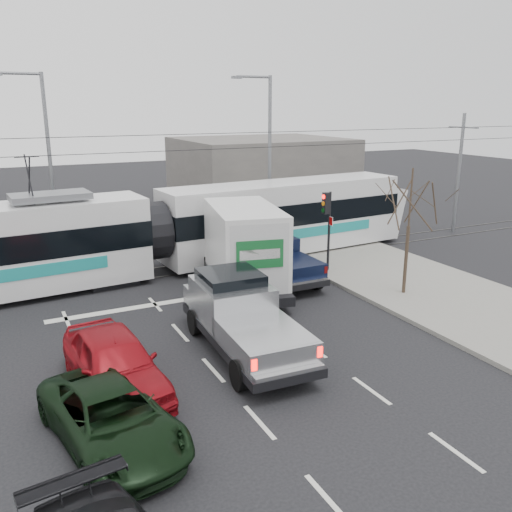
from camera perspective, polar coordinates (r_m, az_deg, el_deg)
name	(u,v)px	position (r m, az deg, el deg)	size (l,w,h in m)	color
ground	(265,358)	(16.82, 0.94, -10.73)	(120.00, 120.00, 0.00)	black
sidewalk_right	(477,309)	(22.08, 22.27, -5.14)	(6.00, 60.00, 0.15)	gray
rails	(166,271)	(25.50, -9.42, -1.57)	(60.00, 1.60, 0.03)	#33302D
building_right	(261,171)	(42.19, 0.49, 8.90)	(12.00, 10.00, 5.00)	slate
bare_tree	(410,203)	(21.84, 15.94, 5.36)	(2.40, 2.40, 5.00)	#47382B
traffic_signal	(327,214)	(24.44, 7.51, 4.36)	(0.44, 0.44, 3.60)	black
street_lamp_near	(267,148)	(30.95, 1.14, 11.29)	(2.38, 0.25, 9.00)	slate
street_lamp_far	(45,153)	(29.60, -21.30, 10.05)	(2.38, 0.25, 9.00)	slate
catenary	(162,188)	(24.65, -9.82, 7.06)	(60.00, 0.20, 7.00)	black
tram	(152,232)	(24.66, -10.87, 2.47)	(27.23, 4.79, 5.53)	silver
silver_pickup	(240,314)	(17.05, -1.69, -6.15)	(2.53, 6.43, 2.30)	black
box_truck	(241,248)	(22.31, -1.55, 0.87)	(3.96, 7.57, 3.60)	black
navy_pickup	(276,256)	(23.75, 2.15, -0.01)	(2.01, 5.11, 2.15)	black
green_car	(112,418)	(13.15, -14.96, -16.13)	(2.21, 4.78, 1.33)	black
red_car	(114,363)	(15.20, -14.68, -10.82)	(1.96, 4.87, 1.66)	maroon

